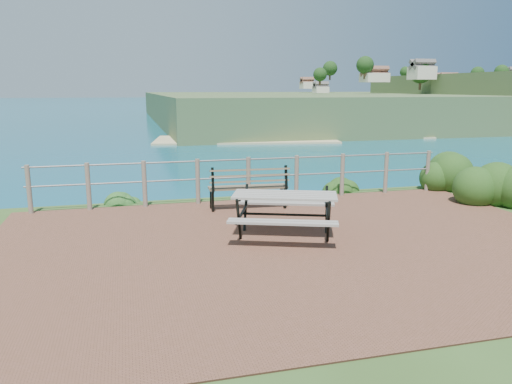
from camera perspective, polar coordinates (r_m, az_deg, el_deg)
ground at (r=8.28m, az=4.69°, el=-6.10°), size 10.00×7.00×0.12m
ocean at (r=207.46m, az=-14.16°, el=10.76°), size 1200.00×1200.00×0.00m
safety_railing at (r=11.27m, az=-0.88°, el=1.75°), size 9.40×0.10×1.00m
distant_bay at (r=273.87m, az=25.68°, el=9.82°), size 290.00×232.36×24.00m
picnic_table at (r=8.59m, az=3.29°, el=-2.11°), size 1.90×1.45×0.74m
park_bench at (r=10.54m, az=-0.93°, el=1.31°), size 1.69×0.52×0.94m
shrub_right_front at (r=12.40m, az=25.32°, el=-1.17°), size 1.35×1.35×1.92m
shrub_right_edge at (r=13.65m, az=20.69°, el=0.32°), size 1.10×1.10×1.57m
shrub_lip_west at (r=11.71m, az=-14.93°, el=-1.13°), size 0.66×0.66×0.36m
shrub_lip_east at (r=12.91m, az=9.61°, el=0.29°), size 0.68×0.68×0.39m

